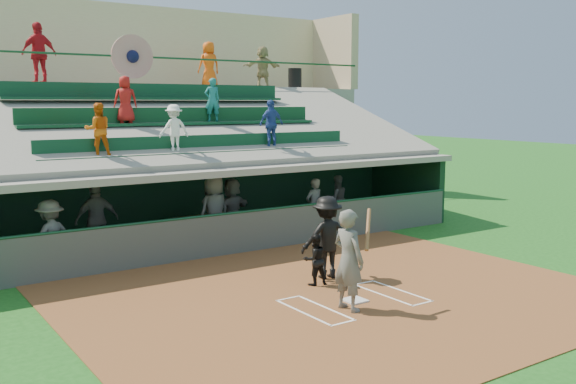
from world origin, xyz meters
TOP-DOWN VIEW (x-y plane):
  - ground at (0.00, 0.00)m, footprint 100.00×100.00m
  - dirt_slab at (0.00, 0.50)m, footprint 11.00×9.00m
  - home_plate at (0.00, 0.00)m, footprint 0.43×0.43m
  - batters_box_chalk at (0.00, 0.00)m, footprint 2.65×1.85m
  - dugout_floor at (0.00, 6.75)m, footprint 16.00×3.50m
  - concourse_slab at (0.00, 13.50)m, footprint 20.00×3.00m
  - grandstand at (-0.01, 10.51)m, footprint 20.40×10.40m
  - batter_at_plate at (-0.46, -0.35)m, footprint 0.90×0.81m
  - catcher at (0.03, 1.41)m, footprint 0.60×0.50m
  - home_umpire at (0.61, 1.72)m, footprint 1.35×0.96m
  - dugout_bench at (-0.02, 8.14)m, footprint 15.67×5.36m
  - dugout_player_a at (-4.57, 5.55)m, footprint 1.30×1.05m
  - dugout_player_b at (-3.14, 6.60)m, footprint 1.16×0.52m
  - dugout_player_c at (-0.00, 6.07)m, footprint 1.07×0.80m
  - dugout_player_d at (0.81, 6.52)m, footprint 1.76×1.05m
  - dugout_player_e at (3.31, 5.87)m, footprint 0.66×0.47m
  - dugout_player_f at (5.02, 6.91)m, footprint 0.90×0.77m
  - trash_bin at (7.29, 12.63)m, footprint 0.56×0.56m
  - concourse_staff_a at (-2.96, 12.51)m, footprint 1.27×0.78m
  - concourse_staff_b at (3.51, 13.07)m, footprint 0.90×0.61m
  - concourse_staff_c at (5.56, 12.40)m, footprint 1.61×0.86m

SIDE VIEW (x-z plane):
  - ground at x=0.00m, z-range 0.00..0.00m
  - dirt_slab at x=0.00m, z-range 0.00..0.02m
  - dugout_floor at x=0.00m, z-range 0.00..0.04m
  - batters_box_chalk at x=0.00m, z-range 0.02..0.03m
  - home_plate at x=0.00m, z-range 0.02..0.05m
  - dugout_bench at x=-0.02m, z-range 0.04..0.53m
  - catcher at x=0.03m, z-range 0.02..1.16m
  - dugout_player_f at x=5.02m, z-range 0.04..1.63m
  - dugout_player_e at x=3.31m, z-range 0.04..1.74m
  - dugout_player_a at x=-4.57m, z-range 0.04..1.80m
  - dugout_player_d at x=0.81m, z-range 0.04..1.85m
  - home_umpire at x=0.61m, z-range 0.02..1.92m
  - dugout_player_b at x=-3.14m, z-range 0.04..1.99m
  - batter_at_plate at x=-0.46m, z-range 0.02..2.01m
  - dugout_player_c at x=0.00m, z-range 0.04..2.02m
  - grandstand at x=-0.01m, z-range -1.64..6.16m
  - concourse_slab at x=0.00m, z-range 0.00..4.60m
  - trash_bin at x=7.29m, z-range 4.60..5.44m
  - concourse_staff_c at x=5.56m, z-range 4.60..6.26m
  - concourse_staff_b at x=3.51m, z-range 4.60..6.38m
  - concourse_staff_a at x=-2.96m, z-range 4.60..6.62m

